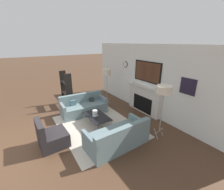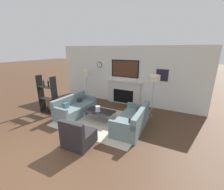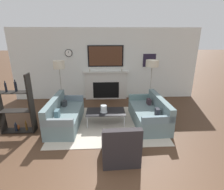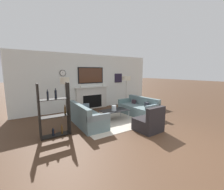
% 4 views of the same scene
% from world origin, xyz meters
% --- Properties ---
extents(ground_plane, '(60.00, 60.00, 0.00)m').
position_xyz_m(ground_plane, '(0.00, 0.00, 0.00)').
color(ground_plane, '#493120').
extents(fireplace_wall, '(7.12, 0.28, 2.70)m').
position_xyz_m(fireplace_wall, '(0.00, 4.94, 1.22)').
color(fireplace_wall, silver).
rests_on(fireplace_wall, ground_plane).
extents(area_rug, '(3.04, 2.38, 0.01)m').
position_xyz_m(area_rug, '(0.00, 2.71, 0.01)').
color(area_rug, '#BFB4A2').
rests_on(area_rug, ground_plane).
extents(couch_left, '(0.82, 1.80, 0.77)m').
position_xyz_m(couch_left, '(-1.22, 2.72, 0.28)').
color(couch_left, slate).
rests_on(couch_left, ground_plane).
extents(couch_right, '(0.89, 1.77, 0.75)m').
position_xyz_m(couch_right, '(1.21, 2.72, 0.27)').
color(couch_right, slate).
rests_on(couch_right, ground_plane).
extents(armchair, '(0.76, 0.76, 0.82)m').
position_xyz_m(armchair, '(0.22, 1.17, 0.27)').
color(armchair, '#262225').
rests_on(armchair, ground_plane).
extents(coffee_table, '(1.09, 0.62, 0.38)m').
position_xyz_m(coffee_table, '(-0.05, 2.72, 0.36)').
color(coffee_table, black).
rests_on(coffee_table, ground_plane).
extents(hurricane_candle, '(0.20, 0.20, 0.20)m').
position_xyz_m(hurricane_candle, '(-0.10, 2.68, 0.47)').
color(hurricane_candle, silver).
rests_on(hurricane_candle, coffee_table).
extents(floor_lamp_left, '(0.36, 0.36, 1.65)m').
position_xyz_m(floor_lamp_left, '(-1.55, 4.02, 1.48)').
color(floor_lamp_left, '#9E998E').
rests_on(floor_lamp_left, ground_plane).
extents(floor_lamp_right, '(0.43, 0.43, 1.65)m').
position_xyz_m(floor_lamp_right, '(1.55, 4.02, 1.50)').
color(floor_lamp_right, '#9E998E').
rests_on(floor_lamp_right, ground_plane).
extents(shelf_unit, '(0.84, 0.28, 1.55)m').
position_xyz_m(shelf_unit, '(-2.33, 2.40, 0.70)').
color(shelf_unit, black).
rests_on(shelf_unit, ground_plane).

